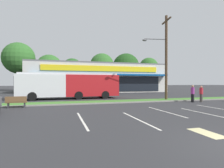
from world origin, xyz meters
TOP-DOWN VIEW (x-y plane):
  - grass_median at (0.00, 14.00)m, footprint 56.00×2.20m
  - curb_lip at (0.00, 12.78)m, footprint 56.00×0.24m
  - parking_stripe_0 at (-4.45, 5.79)m, footprint 0.12×4.80m
  - parking_stripe_1 at (-1.40, 5.02)m, footprint 0.12×4.80m
  - parking_stripe_2 at (1.60, 6.97)m, footprint 0.12×4.80m
  - parking_stripe_3 at (3.78, 5.66)m, footprint 0.12×4.80m
  - parking_stripe_4 at (6.57, 7.06)m, footprint 0.12×4.80m
  - lot_arrow at (0.18, 1.75)m, footprint 0.70×1.60m
  - storefront_building at (2.66, 36.58)m, footprint 29.00×14.50m
  - tree_left at (-15.41, 45.34)m, footprint 7.79×7.79m
  - tree_mid_left at (-8.12, 43.49)m, footprint 6.36×6.36m
  - tree_mid at (-2.37, 44.88)m, footprint 5.63×5.63m
  - tree_mid_right at (5.99, 45.74)m, footprint 6.86×6.86m
  - tree_right at (13.32, 45.72)m, footprint 7.87×7.87m
  - tree_far_right at (20.65, 45.37)m, footprint 5.79×5.79m
  - utility_pole at (6.17, 14.08)m, footprint 3.12×2.39m
  - city_bus at (-4.36, 19.11)m, footprint 12.43×2.96m
  - bus_stop_bench at (-9.05, 12.05)m, footprint 1.60×0.45m
  - car_1 at (-0.35, 24.63)m, footprint 4.77×2.02m
  - car_3 at (-8.10, 24.40)m, footprint 4.49×1.87m
  - pedestrian_near_bench at (8.95, 11.50)m, footprint 0.35×0.35m
  - pedestrian_by_pole at (7.81, 11.48)m, footprint 0.36×0.36m

SIDE VIEW (x-z plane):
  - parking_stripe_0 at x=-4.45m, z-range 0.00..0.01m
  - parking_stripe_1 at x=-1.40m, z-range 0.00..0.01m
  - parking_stripe_2 at x=1.60m, z-range 0.00..0.01m
  - parking_stripe_3 at x=3.78m, z-range 0.00..0.01m
  - parking_stripe_4 at x=6.57m, z-range 0.00..0.01m
  - lot_arrow at x=0.18m, z-range 0.00..0.01m
  - grass_median at x=0.00m, z-range 0.00..0.12m
  - curb_lip at x=0.00m, z-range 0.00..0.12m
  - bus_stop_bench at x=-9.05m, z-range 0.03..0.98m
  - car_3 at x=-8.10m, z-range 0.03..1.44m
  - car_1 at x=-0.35m, z-range 0.03..1.47m
  - pedestrian_near_bench at x=8.95m, z-range 0.00..1.74m
  - pedestrian_by_pole at x=7.81m, z-range 0.00..1.81m
  - city_bus at x=-4.36m, z-range 0.14..3.39m
  - storefront_building at x=2.66m, z-range 0.00..6.18m
  - utility_pole at x=6.17m, z-range 0.35..10.22m
  - tree_mid at x=-2.37m, z-range 1.44..9.97m
  - tree_mid_left at x=-8.12m, z-range 1.35..10.44m
  - tree_right at x=13.32m, z-range 1.40..12.09m
  - tree_far_right at x=20.65m, z-range 1.93..11.61m
  - tree_mid_right at x=5.99m, z-range 1.74..12.12m
  - tree_left at x=-15.41m, z-range 2.11..14.16m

